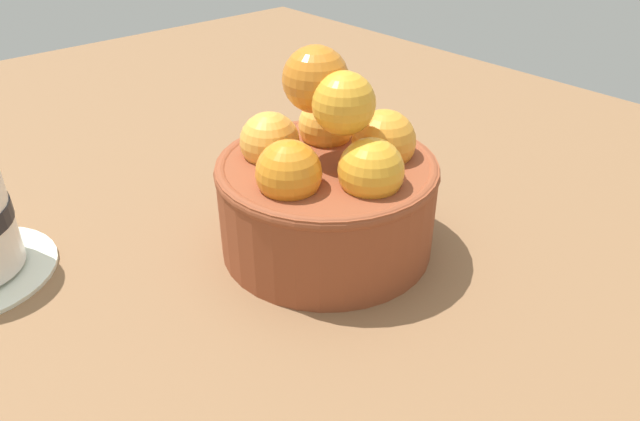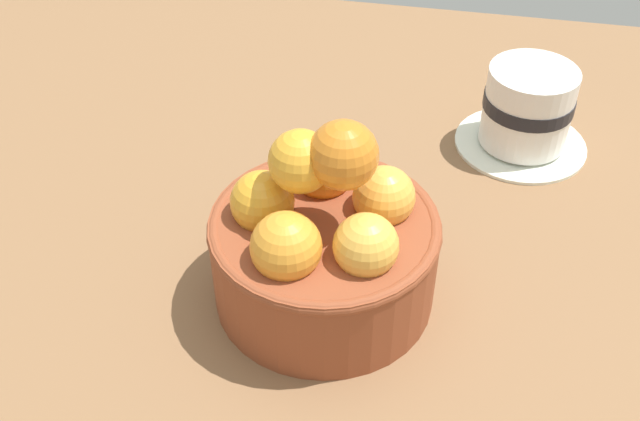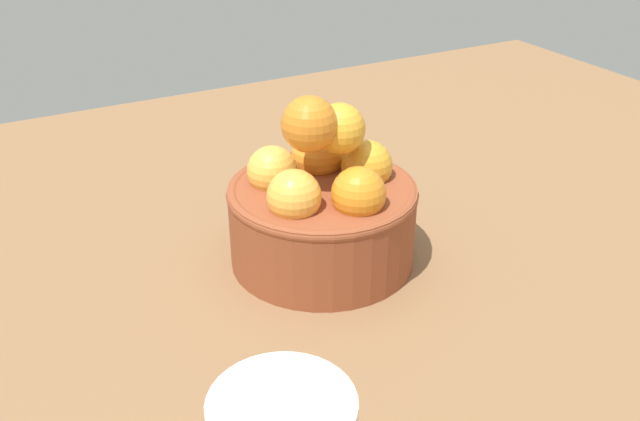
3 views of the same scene
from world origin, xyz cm
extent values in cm
cube|color=brown|center=(0.00, 0.00, -2.49)|extent=(128.21, 93.31, 4.98)
cylinder|color=brown|center=(0.00, 0.00, 3.44)|extent=(15.45, 15.45, 6.88)
torus|color=brown|center=(0.00, 0.00, 6.48)|extent=(15.65, 15.65, 1.00)
sphere|color=orange|center=(-0.92, 4.10, 7.86)|extent=(4.29, 4.29, 4.29)
sphere|color=gold|center=(-4.19, 0.39, 7.86)|extent=(4.31, 4.31, 4.31)
sphere|color=orange|center=(-1.66, -3.86, 7.86)|extent=(4.55, 4.55, 4.55)
sphere|color=#F3B345|center=(3.16, -2.78, 7.86)|extent=(4.17, 4.17, 4.17)
sphere|color=#F7AB40|center=(3.62, 2.14, 7.86)|extent=(4.24, 4.24, 4.24)
sphere|color=gold|center=(-1.54, 0.39, 11.64)|extent=(4.12, 4.12, 4.12)
sphere|color=orange|center=(1.15, -0.49, 12.53)|extent=(4.44, 4.44, 4.44)
cylinder|color=white|center=(13.74, 21.16, 0.30)|extent=(11.61, 11.61, 0.60)
cylinder|color=white|center=(13.74, 21.16, 4.12)|extent=(7.60, 7.60, 7.03)
cylinder|color=black|center=(13.74, 21.16, 4.63)|extent=(7.76, 7.76, 1.27)
camera|label=1|loc=(-27.08, 24.58, 25.36)|focal=33.19mm
camera|label=2|loc=(7.18, -37.08, 40.56)|focal=43.04mm
camera|label=3|loc=(24.36, 44.92, 32.42)|focal=39.56mm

